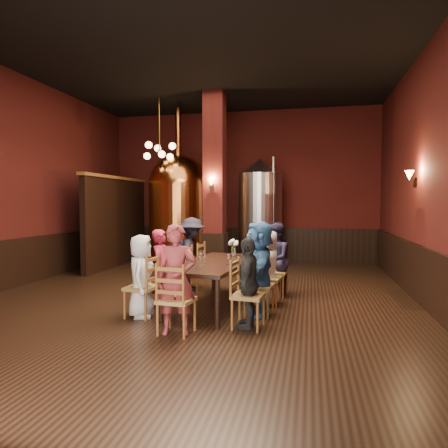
% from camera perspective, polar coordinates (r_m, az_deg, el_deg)
% --- Properties ---
extents(room, '(10.00, 10.02, 4.50)m').
position_cam_1_polar(room, '(7.30, -4.20, 6.93)').
color(room, black).
rests_on(room, ground).
extents(wainscot_right, '(0.08, 9.90, 1.00)m').
position_cam_1_polar(wainscot_right, '(7.35, 27.26, -7.13)').
color(wainscot_right, black).
rests_on(wainscot_right, ground).
extents(wainscot_back, '(7.90, 0.08, 1.00)m').
position_cam_1_polar(wainscot_back, '(12.18, 2.42, -2.86)').
color(wainscot_back, black).
rests_on(wainscot_back, ground).
extents(wainscot_left, '(0.08, 9.90, 1.00)m').
position_cam_1_polar(wainscot_left, '(9.30, -28.37, -5.07)').
color(wainscot_left, black).
rests_on(wainscot_left, ground).
extents(column, '(0.58, 0.58, 4.50)m').
position_cam_1_polar(column, '(10.07, -1.34, 5.87)').
color(column, '#42120E').
rests_on(column, ground).
extents(partition, '(0.22, 3.50, 2.40)m').
position_cam_1_polar(partition, '(11.47, -15.08, 0.18)').
color(partition, black).
rests_on(partition, ground).
extents(pendant_cluster, '(0.90, 0.90, 1.70)m').
position_cam_1_polar(pendant_cluster, '(10.69, -9.18, 10.24)').
color(pendant_cluster, '#A57226').
rests_on(pendant_cluster, room).
extents(sconce_wall, '(0.20, 0.20, 0.36)m').
position_cam_1_polar(sconce_wall, '(8.01, 25.65, 5.93)').
color(sconce_wall, black).
rests_on(sconce_wall, room).
extents(sconce_column, '(0.20, 0.20, 0.36)m').
position_cam_1_polar(sconce_column, '(9.78, -1.75, 5.66)').
color(sconce_column, black).
rests_on(sconce_column, column).
extents(dining_table, '(1.25, 2.49, 0.75)m').
position_cam_1_polar(dining_table, '(6.83, -1.29, -5.94)').
color(dining_table, black).
rests_on(dining_table, ground).
extents(chair_0, '(0.51, 0.51, 0.92)m').
position_cam_1_polar(chair_0, '(6.33, -11.74, -8.82)').
color(chair_0, brown).
rests_on(chair_0, ground).
extents(person_0, '(0.52, 0.69, 1.27)m').
position_cam_1_polar(person_0, '(6.30, -11.76, -7.27)').
color(person_0, silver).
rests_on(person_0, ground).
extents(chair_1, '(0.51, 0.51, 0.92)m').
position_cam_1_polar(chair_1, '(6.91, -8.94, -7.80)').
color(chair_1, brown).
rests_on(chair_1, ground).
extents(person_1, '(0.34, 0.49, 1.31)m').
position_cam_1_polar(person_1, '(6.87, -8.95, -6.22)').
color(person_1, maroon).
rests_on(person_1, ground).
extents(chair_2, '(0.51, 0.51, 0.92)m').
position_cam_1_polar(chair_2, '(7.49, -6.62, -6.93)').
color(chair_2, brown).
rests_on(chair_2, ground).
extents(person_2, '(0.34, 0.64, 1.28)m').
position_cam_1_polar(person_2, '(7.46, -6.62, -5.56)').
color(person_2, navy).
rests_on(person_2, ground).
extents(chair_3, '(0.51, 0.51, 0.92)m').
position_cam_1_polar(chair_3, '(8.09, -4.61, -6.17)').
color(chair_3, brown).
rests_on(chair_3, ground).
extents(person_3, '(0.74, 1.04, 1.46)m').
position_cam_1_polar(person_3, '(8.06, -4.62, -4.26)').
color(person_3, black).
rests_on(person_3, ground).
extents(chair_4, '(0.51, 0.51, 0.92)m').
position_cam_1_polar(chair_4, '(5.69, 3.49, -10.12)').
color(chair_4, brown).
rests_on(chair_4, ground).
extents(person_4, '(0.33, 0.75, 1.28)m').
position_cam_1_polar(person_4, '(5.65, 3.49, -8.36)').
color(person_4, black).
rests_on(person_4, ground).
extents(chair_5, '(0.51, 0.51, 0.92)m').
position_cam_1_polar(chair_5, '(6.33, 5.05, -8.78)').
color(chair_5, brown).
rests_on(chair_5, ground).
extents(person_5, '(0.71, 1.43, 1.47)m').
position_cam_1_polar(person_5, '(6.28, 5.07, -6.31)').
color(person_5, '#2C5586').
rests_on(person_5, ground).
extents(chair_6, '(0.51, 0.51, 0.92)m').
position_cam_1_polar(chair_6, '(6.96, 6.31, -7.70)').
color(chair_6, brown).
rests_on(chair_6, ground).
extents(person_6, '(0.61, 0.74, 1.29)m').
position_cam_1_polar(person_6, '(6.93, 6.32, -6.18)').
color(person_6, beige).
rests_on(person_6, ground).
extents(chair_7, '(0.51, 0.51, 0.92)m').
position_cam_1_polar(chair_7, '(7.61, 7.36, -6.78)').
color(chair_7, brown).
rests_on(chair_7, ground).
extents(person_7, '(0.37, 0.69, 1.39)m').
position_cam_1_polar(person_7, '(7.57, 7.37, -5.04)').
color(person_7, '#1D1933').
rests_on(person_7, ground).
extents(chair_8, '(0.51, 0.51, 0.92)m').
position_cam_1_polar(chair_8, '(5.47, -6.82, -10.68)').
color(chair_8, brown).
rests_on(chair_8, ground).
extents(person_8, '(0.60, 0.47, 1.48)m').
position_cam_1_polar(person_8, '(5.41, -6.84, -7.81)').
color(person_8, maroon).
rests_on(person_8, ground).
extents(copper_kettle, '(2.16, 2.16, 4.37)m').
position_cam_1_polar(copper_kettle, '(11.26, -6.47, 2.22)').
color(copper_kettle, black).
rests_on(copper_kettle, ground).
extents(steel_vessel, '(1.48, 1.48, 2.98)m').
position_cam_1_polar(steel_vessel, '(11.21, 5.15, 1.68)').
color(steel_vessel, '#B2B2B7').
rests_on(steel_vessel, ground).
extents(rose_vase, '(0.19, 0.19, 0.33)m').
position_cam_1_polar(rose_vase, '(7.49, 1.36, -3.00)').
color(rose_vase, white).
rests_on(rose_vase, dining_table).
extents(wine_glass_0, '(0.07, 0.07, 0.17)m').
position_cam_1_polar(wine_glass_0, '(6.24, -6.07, -5.45)').
color(wine_glass_0, white).
rests_on(wine_glass_0, dining_table).
extents(wine_glass_1, '(0.07, 0.07, 0.17)m').
position_cam_1_polar(wine_glass_1, '(6.48, 0.57, -5.12)').
color(wine_glass_1, white).
rests_on(wine_glass_1, dining_table).
extents(wine_glass_2, '(0.07, 0.07, 0.17)m').
position_cam_1_polar(wine_glass_2, '(6.56, -2.80, -5.02)').
color(wine_glass_2, white).
rests_on(wine_glass_2, dining_table).
extents(wine_glass_3, '(0.07, 0.07, 0.17)m').
position_cam_1_polar(wine_glass_3, '(6.17, -5.51, -5.54)').
color(wine_glass_3, white).
rests_on(wine_glass_3, dining_table).
extents(wine_glass_4, '(0.07, 0.07, 0.17)m').
position_cam_1_polar(wine_glass_4, '(6.35, -3.47, -5.29)').
color(wine_glass_4, white).
rests_on(wine_glass_4, dining_table).
extents(wine_glass_5, '(0.07, 0.07, 0.17)m').
position_cam_1_polar(wine_glass_5, '(6.21, -6.58, -5.49)').
color(wine_glass_5, white).
rests_on(wine_glass_5, dining_table).
extents(wine_glass_6, '(0.07, 0.07, 0.17)m').
position_cam_1_polar(wine_glass_6, '(6.98, -3.27, -4.53)').
color(wine_glass_6, white).
rests_on(wine_glass_6, dining_table).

